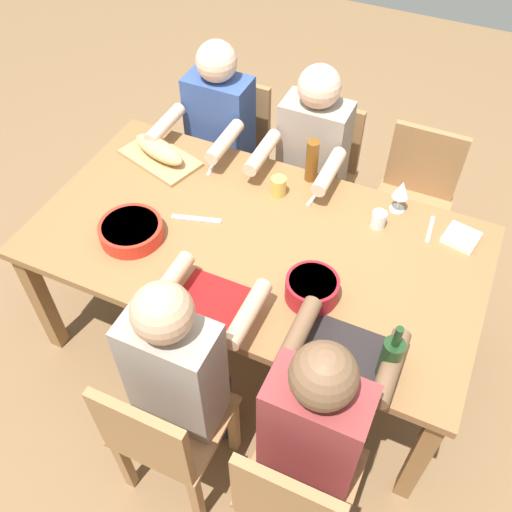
# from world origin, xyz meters

# --- Properties ---
(ground_plane) EXTENTS (8.00, 8.00, 0.00)m
(ground_plane) POSITION_xyz_m (0.00, 0.00, 0.00)
(ground_plane) COLOR brown
(dining_table) EXTENTS (1.97, 1.07, 0.74)m
(dining_table) POSITION_xyz_m (0.00, 0.00, 0.67)
(dining_table) COLOR olive
(dining_table) RESTS_ON ground_plane
(chair_near_right) EXTENTS (0.40, 0.40, 0.85)m
(chair_near_right) POSITION_xyz_m (0.54, -0.86, 0.48)
(chair_near_right) COLOR #9E7044
(chair_near_right) RESTS_ON ground_plane
(diner_near_right) EXTENTS (0.41, 0.53, 1.20)m
(diner_near_right) POSITION_xyz_m (0.54, -0.67, 0.70)
(diner_near_right) COLOR #2D2D38
(diner_near_right) RESTS_ON ground_plane
(chair_near_left) EXTENTS (0.40, 0.40, 0.85)m
(chair_near_left) POSITION_xyz_m (-0.54, -0.86, 0.48)
(chair_near_left) COLOR #9E7044
(chair_near_left) RESTS_ON ground_plane
(chair_near_center) EXTENTS (0.40, 0.40, 0.85)m
(chair_near_center) POSITION_xyz_m (0.00, -0.86, 0.48)
(chair_near_center) COLOR #9E7044
(chair_near_center) RESTS_ON ground_plane
(diner_near_center) EXTENTS (0.41, 0.53, 1.20)m
(diner_near_center) POSITION_xyz_m (0.00, -0.67, 0.70)
(diner_near_center) COLOR #2D2D38
(diner_near_center) RESTS_ON ground_plane
(chair_far_left) EXTENTS (0.40, 0.40, 0.85)m
(chair_far_left) POSITION_xyz_m (-0.54, 0.86, 0.48)
(chair_far_left) COLOR #9E7044
(chair_far_left) RESTS_ON ground_plane
(diner_far_left) EXTENTS (0.41, 0.53, 1.20)m
(diner_far_left) POSITION_xyz_m (-0.54, 0.67, 0.70)
(diner_far_left) COLOR #2D2D38
(diner_far_left) RESTS_ON ground_plane
(chair_far_center) EXTENTS (0.40, 0.40, 0.85)m
(chair_far_center) POSITION_xyz_m (0.00, 0.86, 0.48)
(chair_far_center) COLOR #9E7044
(chair_far_center) RESTS_ON ground_plane
(diner_far_center) EXTENTS (0.41, 0.53, 1.20)m
(diner_far_center) POSITION_xyz_m (-0.00, 0.67, 0.70)
(diner_far_center) COLOR #2D2D38
(diner_far_center) RESTS_ON ground_plane
(serving_bowl_salad) EXTENTS (0.21, 0.21, 0.10)m
(serving_bowl_salad) POSITION_xyz_m (-0.33, 0.19, 0.80)
(serving_bowl_salad) COLOR #B21923
(serving_bowl_salad) RESTS_ON dining_table
(serving_bowl_fruit) EXTENTS (0.28, 0.28, 0.07)m
(serving_bowl_fruit) POSITION_xyz_m (0.50, 0.21, 0.78)
(serving_bowl_fruit) COLOR red
(serving_bowl_fruit) RESTS_ON dining_table
(cutting_board) EXTENTS (0.45, 0.33, 0.02)m
(cutting_board) POSITION_xyz_m (0.67, -0.30, 0.75)
(cutting_board) COLOR tan
(cutting_board) RESTS_ON dining_table
(bread_loaf) EXTENTS (0.34, 0.20, 0.09)m
(bread_loaf) POSITION_xyz_m (0.67, -0.30, 0.81)
(bread_loaf) COLOR tan
(bread_loaf) RESTS_ON cutting_board
(wine_bottle) EXTENTS (0.08, 0.08, 0.29)m
(wine_bottle) POSITION_xyz_m (-0.70, 0.41, 0.85)
(wine_bottle) COLOR #193819
(wine_bottle) RESTS_ON dining_table
(beer_bottle) EXTENTS (0.06, 0.06, 0.22)m
(beer_bottle) POSITION_xyz_m (-0.07, -0.48, 0.85)
(beer_bottle) COLOR brown
(beer_bottle) RESTS_ON dining_table
(wine_glass) EXTENTS (0.08, 0.08, 0.17)m
(wine_glass) POSITION_xyz_m (-0.51, -0.44, 0.86)
(wine_glass) COLOR silver
(wine_glass) RESTS_ON dining_table
(fork_near_right) EXTENTS (0.04, 0.17, 0.01)m
(fork_near_right) POSITION_xyz_m (0.40, -0.38, 0.74)
(fork_near_right) COLOR silver
(fork_near_right) RESTS_ON dining_table
(cup_near_left) EXTENTS (0.07, 0.07, 0.08)m
(cup_near_left) POSITION_xyz_m (-0.46, -0.30, 0.78)
(cup_near_left) COLOR white
(cup_near_left) RESTS_ON dining_table
(fork_near_left) EXTENTS (0.03, 0.17, 0.01)m
(fork_near_left) POSITION_xyz_m (-0.68, -0.38, 0.74)
(fork_near_left) COLOR silver
(fork_near_left) RESTS_ON dining_table
(cup_near_center) EXTENTS (0.07, 0.07, 0.09)m
(cup_near_center) POSITION_xyz_m (0.03, -0.31, 0.79)
(cup_near_center) COLOR gold
(cup_near_center) RESTS_ON dining_table
(fork_near_center) EXTENTS (0.04, 0.17, 0.01)m
(fork_near_center) POSITION_xyz_m (-0.14, -0.38, 0.74)
(fork_near_center) COLOR silver
(fork_near_center) RESTS_ON dining_table
(placemat_far_left) EXTENTS (0.32, 0.23, 0.01)m
(placemat_far_left) POSITION_xyz_m (-0.54, 0.38, 0.74)
(placemat_far_left) COLOR black
(placemat_far_left) RESTS_ON dining_table
(placemat_far_center) EXTENTS (0.32, 0.23, 0.01)m
(placemat_far_center) POSITION_xyz_m (0.00, 0.38, 0.74)
(placemat_far_center) COLOR maroon
(placemat_far_center) RESTS_ON dining_table
(carving_knife) EXTENTS (0.23, 0.09, 0.01)m
(carving_knife) POSITION_xyz_m (0.30, -0.00, 0.74)
(carving_knife) COLOR silver
(carving_knife) RESTS_ON dining_table
(napkin_stack) EXTENTS (0.16, 0.16, 0.02)m
(napkin_stack) POSITION_xyz_m (-0.82, -0.37, 0.75)
(napkin_stack) COLOR white
(napkin_stack) RESTS_ON dining_table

